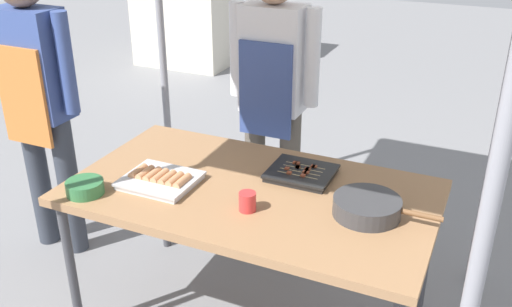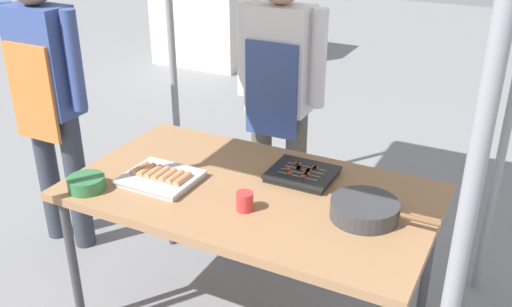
# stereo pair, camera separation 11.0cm
# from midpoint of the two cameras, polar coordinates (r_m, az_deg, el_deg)

# --- Properties ---
(stall_table) EXTENTS (1.60, 0.90, 0.75)m
(stall_table) POSITION_cam_midpoint_polar(r_m,az_deg,el_deg) (2.54, 0.73, -4.57)
(stall_table) COLOR #9E724C
(stall_table) RESTS_ON ground
(tray_grilled_sausages) EXTENTS (0.32, 0.28, 0.06)m
(tray_grilled_sausages) POSITION_cam_midpoint_polar(r_m,az_deg,el_deg) (2.59, -8.28, -2.38)
(tray_grilled_sausages) COLOR silver
(tray_grilled_sausages) RESTS_ON stall_table
(tray_meat_skewers) EXTENTS (0.29, 0.26, 0.04)m
(tray_meat_skewers) POSITION_cam_midpoint_polar(r_m,az_deg,el_deg) (2.62, 5.84, -2.07)
(tray_meat_skewers) COLOR black
(tray_meat_skewers) RESTS_ON stall_table
(cooking_wok) EXTENTS (0.44, 0.28, 0.07)m
(cooking_wok) POSITION_cam_midpoint_polar(r_m,az_deg,el_deg) (2.34, 12.19, -5.46)
(cooking_wok) COLOR #38383A
(cooking_wok) RESTS_ON stall_table
(condiment_bowl) EXTENTS (0.16, 0.16, 0.06)m
(condiment_bowl) POSITION_cam_midpoint_polar(r_m,az_deg,el_deg) (2.59, -15.43, -2.91)
(condiment_bowl) COLOR #33723F
(condiment_bowl) RESTS_ON stall_table
(drink_cup_near_edge) EXTENTS (0.07, 0.07, 0.08)m
(drink_cup_near_edge) POSITION_cam_midpoint_polar(r_m,az_deg,el_deg) (2.34, 0.22, -4.82)
(drink_cup_near_edge) COLOR red
(drink_cup_near_edge) RESTS_ON stall_table
(vendor_woman) EXTENTS (0.52, 0.23, 1.62)m
(vendor_woman) POSITION_cam_midpoint_polar(r_m,az_deg,el_deg) (3.16, 3.37, 6.78)
(vendor_woman) COLOR #595147
(vendor_woman) RESTS_ON ground
(customer_nearby) EXTENTS (0.52, 0.23, 1.63)m
(customer_nearby) POSITION_cam_midpoint_polar(r_m,az_deg,el_deg) (3.28, -19.25, 6.20)
(customer_nearby) COLOR #333842
(customer_nearby) RESTS_ON ground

